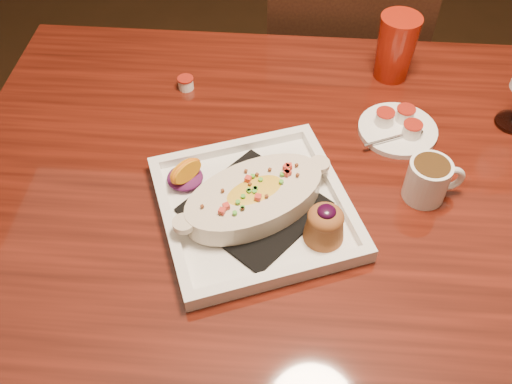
# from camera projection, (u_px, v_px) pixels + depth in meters

# --- Properties ---
(floor) EXTENTS (7.00, 7.00, 0.00)m
(floor) POSITION_uv_depth(u_px,v_px,m) (322.00, 357.00, 1.61)
(floor) COLOR black
(floor) RESTS_ON ground
(table) EXTENTS (1.50, 0.90, 0.75)m
(table) POSITION_uv_depth(u_px,v_px,m) (351.00, 212.00, 1.12)
(table) COLOR #5F180D
(table) RESTS_ON floor
(chair_far) EXTENTS (0.42, 0.42, 0.93)m
(chair_far) POSITION_uv_depth(u_px,v_px,m) (338.00, 75.00, 1.64)
(chair_far) COLOR black
(chair_far) RESTS_ON floor
(plate) EXTENTS (0.41, 0.41, 0.08)m
(plate) POSITION_uv_depth(u_px,v_px,m) (258.00, 203.00, 0.97)
(plate) COLOR white
(plate) RESTS_ON table
(coffee_mug) EXTENTS (0.10, 0.07, 0.08)m
(coffee_mug) POSITION_uv_depth(u_px,v_px,m) (429.00, 179.00, 0.99)
(coffee_mug) COLOR white
(coffee_mug) RESTS_ON table
(saucer) EXTENTS (0.16, 0.16, 0.11)m
(saucer) POSITION_uv_depth(u_px,v_px,m) (398.00, 128.00, 1.12)
(saucer) COLOR white
(saucer) RESTS_ON table
(creamer_loose) EXTENTS (0.03, 0.03, 0.03)m
(creamer_loose) POSITION_uv_depth(u_px,v_px,m) (186.00, 83.00, 1.21)
(creamer_loose) COLOR white
(creamer_loose) RESTS_ON table
(red_tumbler) EXTENTS (0.09, 0.09, 0.14)m
(red_tumbler) POSITION_uv_depth(u_px,v_px,m) (396.00, 47.00, 1.20)
(red_tumbler) COLOR #A41C0B
(red_tumbler) RESTS_ON table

